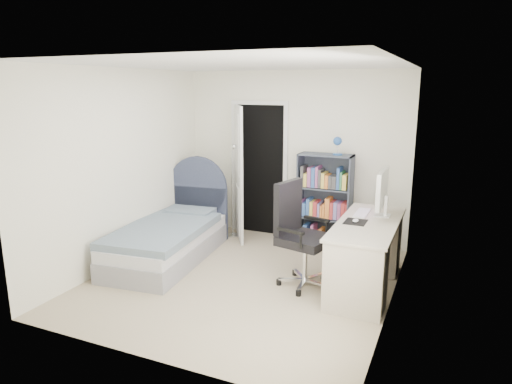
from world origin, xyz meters
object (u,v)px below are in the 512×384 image
at_px(bed, 170,237).
at_px(desk, 367,252).
at_px(floor_lamp, 233,199).
at_px(bookcase, 325,205).
at_px(nightstand, 207,204).
at_px(office_chair, 298,229).

distance_m(bed, desk, 2.60).
height_order(floor_lamp, bookcase, bookcase).
xyz_separation_m(floor_lamp, desk, (2.21, -1.05, -0.16)).
xyz_separation_m(nightstand, floor_lamp, (0.55, -0.15, 0.16)).
relative_size(nightstand, desk, 0.40).
relative_size(floor_lamp, office_chair, 1.19).
height_order(nightstand, office_chair, office_chair).
distance_m(bed, office_chair, 1.88).
bearing_deg(nightstand, bed, -82.83).
relative_size(nightstand, bookcase, 0.40).
bearing_deg(office_chair, floor_lamp, 139.55).
xyz_separation_m(desk, office_chair, (-0.76, -0.20, 0.23)).
xyz_separation_m(nightstand, desk, (2.76, -1.20, 0.00)).
relative_size(nightstand, office_chair, 0.53).
xyz_separation_m(nightstand, office_chair, (2.00, -1.40, 0.24)).
xyz_separation_m(floor_lamp, office_chair, (1.46, -1.24, 0.08)).
height_order(bookcase, desk, bookcase).
height_order(nightstand, bookcase, bookcase).
bearing_deg(bookcase, bed, -144.80).
relative_size(bookcase, office_chair, 1.32).
bearing_deg(bed, nightstand, 97.17).
bearing_deg(bookcase, floor_lamp, -175.17).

